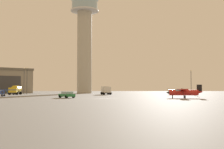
{
  "coord_description": "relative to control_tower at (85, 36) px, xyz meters",
  "views": [
    {
      "loc": [
        4.13,
        -58.37,
        1.93
      ],
      "look_at": [
        0.12,
        25.8,
        6.13
      ],
      "focal_mm": 46.44,
      "sensor_mm": 36.0,
      "label": 1
    }
  ],
  "objects": [
    {
      "name": "truck_fuel_tanker_yellow",
      "position": [
        -18.76,
        -29.3,
        -23.15
      ],
      "size": [
        3.41,
        5.76,
        3.04
      ],
      "rotation": [
        0.0,
        0.0,
        4.74
      ],
      "color": "#38383D",
      "rests_on": "ground_plane"
    },
    {
      "name": "car_green",
      "position": [
        5.32,
        -62.7,
        -24.07
      ],
      "size": [
        4.1,
        4.39,
        1.37
      ],
      "rotation": [
        0.0,
        0.0,
        2.27
      ],
      "color": "#287A42",
      "rests_on": "ground_plane"
    },
    {
      "name": "light_post_east",
      "position": [
        -17.52,
        -21.92,
        -19.11
      ],
      "size": [
        0.44,
        0.44,
        9.69
      ],
      "color": "#38383D",
      "rests_on": "ground_plane"
    },
    {
      "name": "traffic_cone_near_left",
      "position": [
        2.13,
        -52.53,
        -24.54
      ],
      "size": [
        0.36,
        0.36,
        0.55
      ],
      "color": "black",
      "rests_on": "ground_plane"
    },
    {
      "name": "airplane_blue",
      "position": [
        -14.97,
        -49.32,
        -23.61
      ],
      "size": [
        7.92,
        6.55,
        2.56
      ],
      "rotation": [
        0.0,
        0.0,
        5.29
      ],
      "color": "#2847A8",
      "rests_on": "ground_plane"
    },
    {
      "name": "control_tower",
      "position": [
        0.0,
        0.0,
        0.0
      ],
      "size": [
        12.11,
        12.11,
        45.27
      ],
      "color": "#B2AD9E",
      "rests_on": "ground_plane"
    },
    {
      "name": "truck_box_white",
      "position": [
        11.17,
        -26.83,
        -23.21
      ],
      "size": [
        4.06,
        6.31,
        2.77
      ],
      "rotation": [
        0.0,
        0.0,
        4.96
      ],
      "color": "#38383D",
      "rests_on": "ground_plane"
    },
    {
      "name": "light_post_centre",
      "position": [
        40.41,
        -22.7,
        -19.75
      ],
      "size": [
        0.44,
        0.44,
        8.46
      ],
      "color": "#38383D",
      "rests_on": "ground_plane"
    },
    {
      "name": "light_post_north",
      "position": [
        -19.23,
        -20.07,
        -19.08
      ],
      "size": [
        0.44,
        0.44,
        9.75
      ],
      "color": "#38383D",
      "rests_on": "ground_plane"
    },
    {
      "name": "airplane_red",
      "position": [
        30.01,
        -62.67,
        -23.49
      ],
      "size": [
        7.53,
        9.6,
        2.83
      ],
      "rotation": [
        0.0,
        0.0,
        3.05
      ],
      "color": "red",
      "rests_on": "ground_plane"
    },
    {
      "name": "hangar",
      "position": [
        -38.07,
        2.19,
        -19.3
      ],
      "size": [
        30.2,
        28.76,
        10.98
      ],
      "rotation": [
        0.0,
        0.0,
        -0.92
      ],
      "color": "gray",
      "rests_on": "ground_plane"
    },
    {
      "name": "ground_plane",
      "position": [
        13.72,
        -65.47,
        -24.81
      ],
      "size": [
        400.0,
        400.0,
        0.0
      ],
      "primitive_type": "plane",
      "color": "slate"
    }
  ]
}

